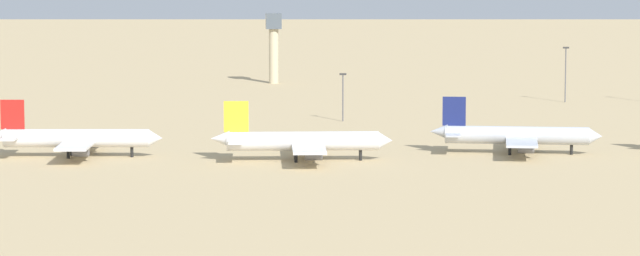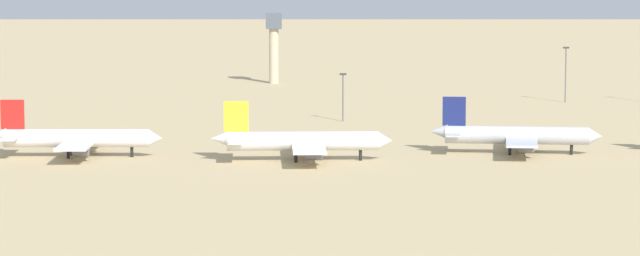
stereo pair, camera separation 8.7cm
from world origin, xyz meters
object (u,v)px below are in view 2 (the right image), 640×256
Objects in this scene: light_pole_east at (566,70)px; parked_jet_navy_4 at (515,135)px; parked_jet_yellow_3 at (301,141)px; light_pole_west at (343,93)px; control_tower at (274,41)px; parked_jet_red_2 at (75,138)px.

parked_jet_navy_4 is at bearing -108.27° from light_pole_east.
parked_jet_yellow_3 is 1.03× the size of parked_jet_navy_4.
control_tower is at bearing 96.29° from light_pole_west.
light_pole_east is (83.35, -71.42, -4.80)m from control_tower.
light_pole_east reaches higher than light_pole_west.
light_pole_west is 0.77× the size of light_pole_east.
light_pole_west is at bearing -146.65° from light_pole_east.
parked_jet_yellow_3 is at bearing -125.05° from light_pole_east.
control_tower is 109.87m from light_pole_east.
control_tower is (52.03, 184.60, 10.10)m from parked_jet_red_2.
light_pole_east reaches higher than parked_jet_red_2.
parked_jet_red_2 is 176.53m from light_pole_east.
control_tower is 118.63m from light_pole_west.
parked_jet_red_2 is 1.00× the size of parked_jet_navy_4.
parked_jet_navy_4 is at bearing 3.18° from parked_jet_red_2.
parked_jet_red_2 is 192.06m from control_tower.
parked_jet_red_2 is at bearing -134.19° from light_pole_west.
control_tower reaches higher than parked_jet_yellow_3.
parked_jet_red_2 is 2.33× the size of light_pole_east.
control_tower reaches higher than parked_jet_navy_4.
control_tower is 1.85× the size of light_pole_west.
parked_jet_red_2 and parked_jet_navy_4 have the same top height.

